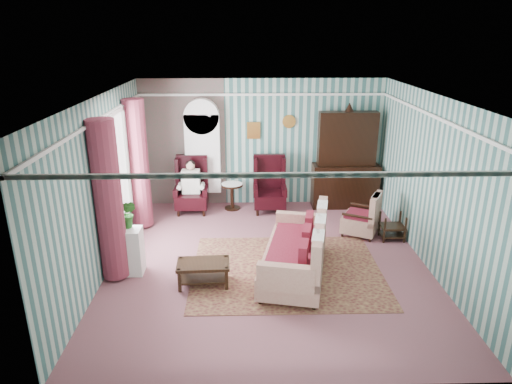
{
  "coord_description": "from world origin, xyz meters",
  "views": [
    {
      "loc": [
        -0.4,
        -7.2,
        3.88
      ],
      "look_at": [
        -0.2,
        0.6,
        1.11
      ],
      "focal_mm": 32.0,
      "sensor_mm": 36.0,
      "label": 1
    }
  ],
  "objects_px": {
    "seated_woman": "(191,187)",
    "floral_armchair": "(361,214)",
    "dresser_hutch": "(347,157)",
    "coffee_table": "(204,273)",
    "wingback_left": "(191,185)",
    "wingback_right": "(270,185)",
    "bookcase": "(203,159)",
    "nest_table": "(392,226)",
    "sofa": "(294,250)",
    "round_side_table": "(232,196)",
    "plant_stand": "(126,251)"
  },
  "relations": [
    {
      "from": "seated_woman",
      "to": "floral_armchair",
      "type": "distance_m",
      "value": 3.74
    },
    {
      "from": "dresser_hutch",
      "to": "coffee_table",
      "type": "relative_size",
      "value": 2.82
    },
    {
      "from": "floral_armchair",
      "to": "coffee_table",
      "type": "bearing_deg",
      "value": 149.41
    },
    {
      "from": "wingback_left",
      "to": "wingback_right",
      "type": "distance_m",
      "value": 1.75
    },
    {
      "from": "dresser_hutch",
      "to": "seated_woman",
      "type": "bearing_deg",
      "value": -175.59
    },
    {
      "from": "dresser_hutch",
      "to": "wingback_right",
      "type": "distance_m",
      "value": 1.86
    },
    {
      "from": "bookcase",
      "to": "floral_armchair",
      "type": "relative_size",
      "value": 2.52
    },
    {
      "from": "nest_table",
      "to": "sofa",
      "type": "height_order",
      "value": "sofa"
    },
    {
      "from": "nest_table",
      "to": "dresser_hutch",
      "type": "bearing_deg",
      "value": 107.39
    },
    {
      "from": "nest_table",
      "to": "wingback_left",
      "type": "bearing_deg",
      "value": 159.15
    },
    {
      "from": "coffee_table",
      "to": "sofa",
      "type": "bearing_deg",
      "value": 9.89
    },
    {
      "from": "wingback_left",
      "to": "round_side_table",
      "type": "bearing_deg",
      "value": 9.46
    },
    {
      "from": "wingback_left",
      "to": "seated_woman",
      "type": "relative_size",
      "value": 1.06
    },
    {
      "from": "sofa",
      "to": "floral_armchair",
      "type": "xyz_separation_m",
      "value": [
        1.5,
        1.61,
        -0.01
      ]
    },
    {
      "from": "sofa",
      "to": "wingback_right",
      "type": "bearing_deg",
      "value": 16.93
    },
    {
      "from": "coffee_table",
      "to": "wingback_right",
      "type": "bearing_deg",
      "value": 68.8
    },
    {
      "from": "bookcase",
      "to": "round_side_table",
      "type": "xyz_separation_m",
      "value": [
        0.65,
        -0.24,
        -0.82
      ]
    },
    {
      "from": "coffee_table",
      "to": "plant_stand",
      "type": "bearing_deg",
      "value": 162.48
    },
    {
      "from": "dresser_hutch",
      "to": "wingback_right",
      "type": "relative_size",
      "value": 1.89
    },
    {
      "from": "wingback_left",
      "to": "coffee_table",
      "type": "relative_size",
      "value": 1.49
    },
    {
      "from": "bookcase",
      "to": "seated_woman",
      "type": "distance_m",
      "value": 0.7
    },
    {
      "from": "sofa",
      "to": "coffee_table",
      "type": "height_order",
      "value": "sofa"
    },
    {
      "from": "floral_armchair",
      "to": "round_side_table",
      "type": "bearing_deg",
      "value": 88.18
    },
    {
      "from": "sofa",
      "to": "coffee_table",
      "type": "distance_m",
      "value": 1.53
    },
    {
      "from": "seated_woman",
      "to": "sofa",
      "type": "xyz_separation_m",
      "value": [
        2.0,
        -2.91,
        -0.13
      ]
    },
    {
      "from": "dresser_hutch",
      "to": "sofa",
      "type": "height_order",
      "value": "dresser_hutch"
    },
    {
      "from": "round_side_table",
      "to": "floral_armchair",
      "type": "relative_size",
      "value": 0.67
    },
    {
      "from": "wingback_right",
      "to": "coffee_table",
      "type": "bearing_deg",
      "value": -111.2
    },
    {
      "from": "wingback_left",
      "to": "nest_table",
      "type": "distance_m",
      "value": 4.37
    },
    {
      "from": "bookcase",
      "to": "round_side_table",
      "type": "bearing_deg",
      "value": -20.27
    },
    {
      "from": "dresser_hutch",
      "to": "wingback_right",
      "type": "bearing_deg",
      "value": -171.23
    },
    {
      "from": "round_side_table",
      "to": "floral_armchair",
      "type": "distance_m",
      "value": 2.98
    },
    {
      "from": "wingback_right",
      "to": "floral_armchair",
      "type": "distance_m",
      "value": 2.19
    },
    {
      "from": "wingback_right",
      "to": "coffee_table",
      "type": "distance_m",
      "value": 3.42
    },
    {
      "from": "plant_stand",
      "to": "wingback_right",
      "type": "bearing_deg",
      "value": 47.16
    },
    {
      "from": "wingback_left",
      "to": "seated_woman",
      "type": "distance_m",
      "value": 0.04
    },
    {
      "from": "seated_woman",
      "to": "floral_armchair",
      "type": "height_order",
      "value": "seated_woman"
    },
    {
      "from": "nest_table",
      "to": "round_side_table",
      "type": "bearing_deg",
      "value": 151.8
    },
    {
      "from": "sofa",
      "to": "floral_armchair",
      "type": "height_order",
      "value": "sofa"
    },
    {
      "from": "bookcase",
      "to": "coffee_table",
      "type": "height_order",
      "value": "bookcase"
    },
    {
      "from": "dresser_hutch",
      "to": "wingback_left",
      "type": "xyz_separation_m",
      "value": [
        -3.5,
        -0.27,
        -0.55
      ]
    },
    {
      "from": "bookcase",
      "to": "nest_table",
      "type": "distance_m",
      "value": 4.37
    },
    {
      "from": "round_side_table",
      "to": "nest_table",
      "type": "relative_size",
      "value": 1.11
    },
    {
      "from": "seated_woman",
      "to": "wingback_left",
      "type": "bearing_deg",
      "value": 0.0
    },
    {
      "from": "bookcase",
      "to": "plant_stand",
      "type": "bearing_deg",
      "value": -108.49
    },
    {
      "from": "nest_table",
      "to": "wingback_right",
      "type": "bearing_deg",
      "value": 146.25
    },
    {
      "from": "sofa",
      "to": "floral_armchair",
      "type": "distance_m",
      "value": 2.19
    },
    {
      "from": "seated_woman",
      "to": "round_side_table",
      "type": "distance_m",
      "value": 0.96
    },
    {
      "from": "nest_table",
      "to": "sofa",
      "type": "xyz_separation_m",
      "value": [
        -2.07,
        -1.36,
        0.19
      ]
    },
    {
      "from": "round_side_table",
      "to": "sofa",
      "type": "bearing_deg",
      "value": -70.15
    }
  ]
}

